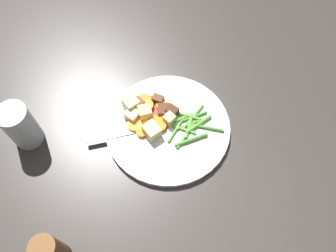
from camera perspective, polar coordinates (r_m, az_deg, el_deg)
The scene contains 35 objects.
ground_plane at distance 0.78m, azimuth -0.00°, elevation -0.50°, with size 3.00×3.00×0.00m, color #383330.
dinner_plate at distance 0.77m, azimuth -0.00°, elevation -0.25°, with size 0.28×0.28×0.01m, color white.
stew_sauce at distance 0.78m, azimuth -3.21°, elevation 1.80°, with size 0.11×0.11×0.00m, color #93381E.
carrot_slice_0 at distance 0.77m, azimuth -1.56°, elevation 0.90°, with size 0.03×0.03×0.01m, color orange.
carrot_slice_1 at distance 0.79m, azimuth -3.68°, elevation 3.40°, with size 0.03×0.03×0.01m, color orange.
carrot_slice_2 at distance 0.76m, azimuth -3.90°, elevation 0.01°, with size 0.03×0.03×0.01m, color orange.
carrot_slice_3 at distance 0.80m, azimuth -4.08°, elevation 4.31°, with size 0.03×0.03×0.01m, color orange.
carrot_slice_4 at distance 0.79m, azimuth -1.04°, elevation 3.52°, with size 0.03×0.03×0.01m, color orange.
carrot_slice_5 at distance 0.76m, azimuth -4.45°, elevation -1.02°, with size 0.03×0.03×0.01m, color orange.
carrot_slice_6 at distance 0.77m, azimuth -5.63°, elevation 0.25°, with size 0.04×0.04×0.01m, color orange.
carrot_slice_7 at distance 0.76m, azimuth -1.31°, elevation -0.05°, with size 0.03×0.03×0.01m, color orange.
potato_chunk_0 at distance 0.77m, azimuth -3.92°, elevation 2.27°, with size 0.03×0.03×0.03m, color #E5CC7A.
potato_chunk_1 at distance 0.76m, azimuth 0.27°, elevation 1.18°, with size 0.02×0.02×0.02m, color #EAD68C.
potato_chunk_2 at distance 0.77m, azimuth -6.04°, elevation 1.93°, with size 0.03×0.03×0.02m, color #EAD68C.
potato_chunk_3 at distance 0.75m, azimuth -2.76°, elevation -0.78°, with size 0.03×0.04×0.03m, color #EAD68C.
potato_chunk_4 at distance 0.78m, azimuth -6.27°, elevation 3.79°, with size 0.03×0.03×0.03m, color #EAD68C.
meat_chunk_0 at distance 0.77m, azimuth 0.35°, elevation 2.54°, with size 0.03×0.02×0.02m, color #4C2B19.
meat_chunk_1 at distance 0.79m, azimuth -5.05°, elevation 3.87°, with size 0.02×0.03×0.02m, color brown.
meat_chunk_2 at distance 0.79m, azimuth -1.73°, elevation 4.53°, with size 0.02×0.03×0.02m, color brown.
meat_chunk_3 at distance 0.78m, azimuth -0.71°, elevation 2.68°, with size 0.03×0.03×0.02m, color #56331E.
green_bean_0 at distance 0.77m, azimuth 5.18°, elevation 0.28°, with size 0.01×0.01×0.07m, color #599E38.
green_bean_1 at distance 0.78m, azimuth 3.54°, elevation 1.66°, with size 0.01×0.01×0.07m, color #599E38.
green_bean_2 at distance 0.78m, azimuth 4.18°, elevation 1.47°, with size 0.01×0.01×0.08m, color #66AD42.
green_bean_3 at distance 0.76m, azimuth 3.60°, elevation -0.06°, with size 0.01×0.01×0.06m, color #599E38.
green_bean_4 at distance 0.75m, azimuth 3.10°, elevation -1.44°, with size 0.01×0.01×0.08m, color #599E38.
green_bean_5 at distance 0.78m, azimuth 4.41°, elevation 1.57°, with size 0.01×0.01×0.07m, color #4C8E33.
green_bean_6 at distance 0.75m, azimuth 3.94°, elevation -2.37°, with size 0.01×0.01×0.08m, color #4C8E33.
green_bean_7 at distance 0.77m, azimuth 6.85°, elevation -0.33°, with size 0.01×0.01×0.07m, color #4C8E33.
green_bean_8 at distance 0.76m, azimuth 2.45°, elevation -0.60°, with size 0.01×0.01×0.06m, color #66AD42.
green_bean_9 at distance 0.76m, azimuth 1.15°, elevation -0.98°, with size 0.01×0.01×0.06m, color #599E38.
green_bean_10 at distance 0.77m, azimuth 3.44°, elevation 0.18°, with size 0.01×0.01×0.06m, color #4C8E33.
green_bean_11 at distance 0.77m, azimuth 1.45°, elevation 0.87°, with size 0.01×0.01×0.08m, color #66AD42.
fork at distance 0.76m, azimuth -6.89°, elevation -1.19°, with size 0.16×0.10×0.00m.
water_glass at distance 0.79m, azimuth -23.66°, elevation 0.00°, with size 0.07×0.07×0.11m, color silver.
pepper_mill at distance 0.67m, azimuth -19.13°, elevation -19.54°, with size 0.05×0.05×0.11m, color brown.
Camera 1 is at (-0.10, 0.35, 0.69)m, focal length 36.00 mm.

